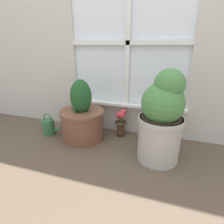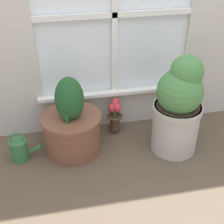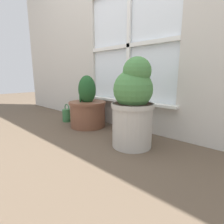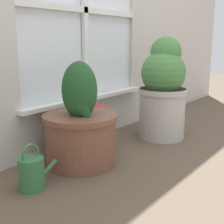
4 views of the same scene
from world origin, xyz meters
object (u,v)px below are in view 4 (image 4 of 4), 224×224
(potted_plant_left, at_px, (80,128))
(watering_can, at_px, (32,173))
(potted_plant_right, at_px, (163,90))
(flower_vase, at_px, (98,120))

(potted_plant_left, xyz_separation_m, watering_can, (-0.35, -0.03, -0.12))
(potted_plant_right, xyz_separation_m, watering_can, (-1.03, 0.08, -0.25))
(potted_plant_left, relative_size, watering_can, 2.57)
(potted_plant_left, xyz_separation_m, flower_vase, (0.32, 0.15, -0.05))
(potted_plant_left, distance_m, flower_vase, 0.35)
(flower_vase, bearing_deg, potted_plant_left, -155.48)
(potted_plant_right, bearing_deg, potted_plant_left, 170.48)
(potted_plant_right, distance_m, watering_can, 1.06)
(potted_plant_right, height_order, flower_vase, potted_plant_right)
(potted_plant_left, height_order, watering_can, potted_plant_left)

